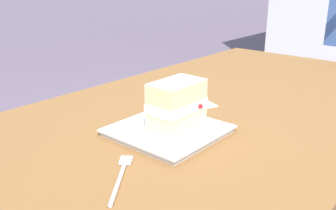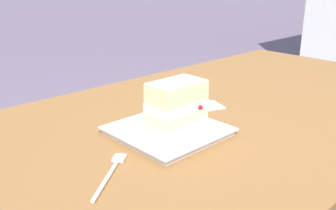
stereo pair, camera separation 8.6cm
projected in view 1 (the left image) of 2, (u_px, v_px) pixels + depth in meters
The scene contains 5 objects.
patio_table at pixel (212, 138), 1.09m from camera, with size 1.65×0.84×0.74m.
dessert_plate at pixel (168, 131), 0.88m from camera, with size 0.23×0.23×0.02m.
cake_slice at pixel (177, 105), 0.86m from camera, with size 0.13×0.09×0.11m.
dessert_fork at pixel (121, 175), 0.69m from camera, with size 0.14×0.12×0.01m.
paper_napkin at pixel (193, 106), 1.06m from camera, with size 0.14×0.11×0.00m.
Camera 1 is at (-0.84, -0.55, 1.10)m, focal length 40.03 mm.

